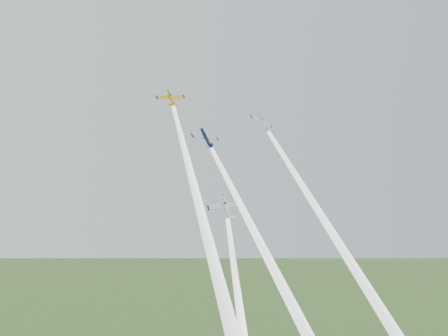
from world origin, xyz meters
TOP-DOWN VIEW (x-y plane):
  - plane_yellow at (-8.28, 7.16)m, footprint 7.54×5.20m
  - smoke_trail_yellow at (-8.15, -14.45)m, footprint 2.99×41.38m
  - plane_navy at (-2.68, -1.91)m, footprint 8.40×7.30m
  - smoke_trail_navy at (3.80, -23.50)m, footprint 15.05×42.19m
  - plane_silver_right at (11.45, -1.39)m, footprint 6.97×7.32m
  - smoke_trail_silver_right at (19.26, -24.08)m, footprint 17.59×44.52m
  - plane_silver_low at (-0.34, -8.06)m, footprint 8.24×7.41m

SIDE VIEW (x-z plane):
  - smoke_trail_navy at x=3.80m, z-range 44.01..97.23m
  - smoke_trail_silver_right at x=19.26m, z-range 44.85..101.73m
  - smoke_trail_yellow at x=-8.15m, z-range 56.81..107.70m
  - plane_silver_low at x=-0.34m, z-range 79.63..87.29m
  - plane_navy at x=-2.68m, z-range 95.60..102.16m
  - plane_silver_right at x=11.45m, z-range 99.68..107.07m
  - plane_yellow at x=-8.28m, z-range 105.99..112.72m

